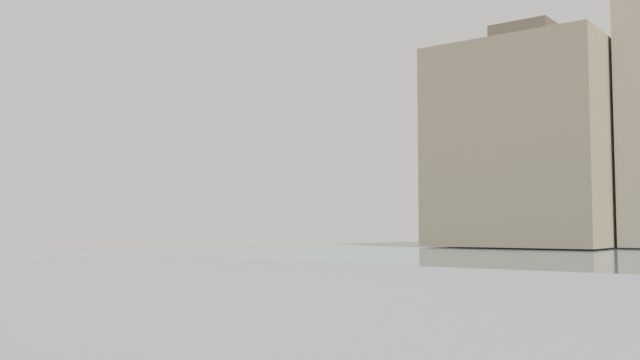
{
  "coord_description": "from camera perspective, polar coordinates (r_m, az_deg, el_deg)",
  "views": [
    {
      "loc": [
        0.3,
        1.08,
        1.7
      ],
      "look_at": [
        7.55,
        -8.48,
        2.52
      ],
      "focal_mm": 39.03,
      "sensor_mm": 36.0,
      "label": 1
    }
  ],
  "objects": [
    {
      "name": "building_annex",
      "position": [
        67.61,
        16.74,
        2.67
      ],
      "size": [
        15.27,
        14.6,
        20.54
      ],
      "color": "gray",
      "rests_on": "ground"
    }
  ]
}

